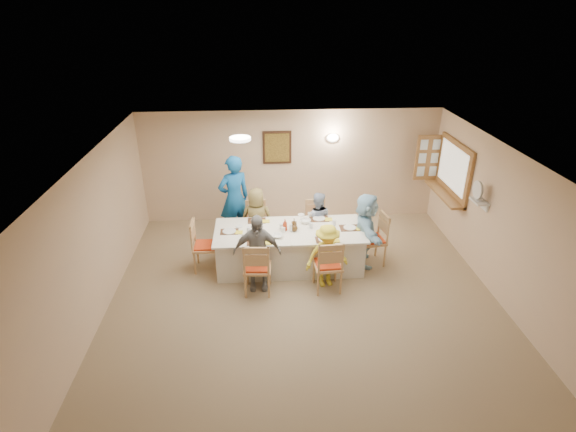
{
  "coord_description": "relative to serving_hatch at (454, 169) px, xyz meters",
  "views": [
    {
      "loc": [
        -0.68,
        -5.88,
        4.58
      ],
      "look_at": [
        -0.2,
        1.4,
        1.05
      ],
      "focal_mm": 28.0,
      "sensor_mm": 36.0,
      "label": 1
    }
  ],
  "objects": [
    {
      "name": "chair_front_left",
      "position": [
        -3.98,
        -1.79,
        -1.0
      ],
      "size": [
        0.51,
        0.51,
        1.0
      ],
      "primitive_type": null,
      "rotation": [
        0.0,
        0.0,
        3.08
      ],
      "color": "tan",
      "rests_on": "ground"
    },
    {
      "name": "diner_front_right",
      "position": [
        -2.78,
        -1.67,
        -0.91
      ],
      "size": [
        0.93,
        0.73,
        1.18
      ],
      "primitive_type": "imported",
      "rotation": [
        0.0,
        0.0,
        0.2
      ],
      "color": "yellow",
      "rests_on": "ground"
    },
    {
      "name": "condiment_ketchup",
      "position": [
        -3.47,
        -1.01,
        -0.63
      ],
      "size": [
        0.13,
        0.13,
        0.23
      ],
      "primitive_type": "imported",
      "rotation": [
        0.0,
        0.0,
        0.25
      ],
      "color": "#A82D0E",
      "rests_on": "dining_table"
    },
    {
      "name": "placemat_le",
      "position": [
        -4.48,
        -0.99,
        -0.74
      ],
      "size": [
        0.33,
        0.24,
        0.01
      ],
      "primitive_type": "cube",
      "color": "#472B19",
      "rests_on": "dining_table"
    },
    {
      "name": "teacup_a",
      "position": [
        -4.21,
        -1.34,
        -0.69
      ],
      "size": [
        0.15,
        0.15,
        0.09
      ],
      "primitive_type": "imported",
      "rotation": [
        0.0,
        0.0,
        0.15
      ],
      "color": "white",
      "rests_on": "dining_table"
    },
    {
      "name": "caregiver",
      "position": [
        -4.43,
        0.16,
        -0.58
      ],
      "size": [
        1.01,
        0.95,
        1.83
      ],
      "primitive_type": "imported",
      "rotation": [
        0.0,
        0.0,
        3.58
      ],
      "color": "#13579C",
      "rests_on": "ground"
    },
    {
      "name": "plate_le",
      "position": [
        -4.48,
        -0.99,
        -0.73
      ],
      "size": [
        0.24,
        0.24,
        0.02
      ],
      "primitive_type": "cylinder",
      "color": "white",
      "rests_on": "dining_table"
    },
    {
      "name": "serving_hatch",
      "position": [
        0.0,
        0.0,
        0.0
      ],
      "size": [
        0.06,
        1.5,
        1.15
      ],
      "primitive_type": "cube",
      "color": "#9D6C39",
      "rests_on": "room_walls"
    },
    {
      "name": "plate_br",
      "position": [
        -2.78,
        -0.57,
        -0.73
      ],
      "size": [
        0.24,
        0.24,
        0.01
      ],
      "primitive_type": "cylinder",
      "color": "white",
      "rests_on": "dining_table"
    },
    {
      "name": "chair_front_right",
      "position": [
        -2.78,
        -1.79,
        -1.0
      ],
      "size": [
        0.51,
        0.51,
        1.0
      ],
      "primitive_type": null,
      "rotation": [
        0.0,
        0.0,
        3.21
      ],
      "color": "tan",
      "rests_on": "ground"
    },
    {
      "name": "placemat_br",
      "position": [
        -2.78,
        -0.57,
        -0.74
      ],
      "size": [
        0.37,
        0.28,
        0.01
      ],
      "primitive_type": "cube",
      "color": "#472B19",
      "rests_on": "dining_table"
    },
    {
      "name": "chair_right_end",
      "position": [
        -1.83,
        -0.99,
        -0.99
      ],
      "size": [
        0.56,
        0.56,
        1.03
      ],
      "primitive_type": null,
      "rotation": [
        0.0,
        0.0,
        -1.41
      ],
      "color": "tan",
      "rests_on": "ground"
    },
    {
      "name": "chair_left_end",
      "position": [
        -4.93,
        -0.99,
        -1.0
      ],
      "size": [
        0.48,
        0.48,
        0.99
      ],
      "primitive_type": null,
      "rotation": [
        0.0,
        0.0,
        1.55
      ],
      "color": "tan",
      "rests_on": "ground"
    },
    {
      "name": "plate_fl",
      "position": [
        -3.98,
        -1.41,
        -0.73
      ],
      "size": [
        0.26,
        0.26,
        0.02
      ],
      "primitive_type": "cylinder",
      "color": "white",
      "rests_on": "dining_table"
    },
    {
      "name": "plate_bl",
      "position": [
        -3.98,
        -0.57,
        -0.73
      ],
      "size": [
        0.22,
        0.22,
        0.01
      ],
      "primitive_type": "cylinder",
      "color": "white",
      "rests_on": "dining_table"
    },
    {
      "name": "desk_fan",
      "position": [
        -0.11,
        -1.35,
        0.05
      ],
      "size": [
        0.3,
        0.3,
        0.28
      ],
      "primitive_type": null,
      "color": "#A5A5A8",
      "rests_on": "fan_shelf"
    },
    {
      "name": "napkin_fr",
      "position": [
        -2.6,
        -1.46,
        -0.73
      ],
      "size": [
        0.14,
        0.14,
        0.01
      ],
      "primitive_type": "cube",
      "color": "yellow",
      "rests_on": "dining_table"
    },
    {
      "name": "placemat_fr",
      "position": [
        -2.78,
        -1.41,
        -0.74
      ],
      "size": [
        0.34,
        0.25,
        0.01
      ],
      "primitive_type": "cube",
      "color": "#472B19",
      "rests_on": "dining_table"
    },
    {
      "name": "condiment_brown",
      "position": [
        -3.3,
        -0.96,
        -0.64
      ],
      "size": [
        0.11,
        0.11,
        0.21
      ],
      "primitive_type": "imported",
      "rotation": [
        0.0,
        0.0,
        -0.07
      ],
      "color": "#493013",
      "rests_on": "dining_table"
    },
    {
      "name": "condiment_malt",
      "position": [
        -3.3,
        -1.03,
        -0.66
      ],
      "size": [
        0.15,
        0.15,
        0.17
      ],
      "primitive_type": "imported",
      "rotation": [
        0.0,
        0.0,
        0.08
      ],
      "color": "#493013",
      "rests_on": "dining_table"
    },
    {
      "name": "wall_sconce",
      "position": [
        -2.31,
        1.04,
        0.4
      ],
      "size": [
        0.26,
        0.09,
        0.18
      ],
      "primitive_type": "ellipsoid",
      "color": "white",
      "rests_on": "room_walls"
    },
    {
      "name": "dining_table",
      "position": [
        -3.38,
        -0.99,
        -1.12
      ],
      "size": [
        2.75,
        1.17,
        0.76
      ],
      "primitive_type": "cube",
      "color": "silver",
      "rests_on": "ground"
    },
    {
      "name": "wall_picture",
      "position": [
        -3.51,
        1.06,
        0.2
      ],
      "size": [
        0.62,
        0.05,
        0.72
      ],
      "color": "#3D2115",
      "rests_on": "room_walls"
    },
    {
      "name": "ground",
      "position": [
        -3.21,
        -2.4,
        -1.5
      ],
      "size": [
        7.0,
        7.0,
        0.0
      ],
      "primitive_type": "plane",
      "color": "tan"
    },
    {
      "name": "napkin_re",
      "position": [
        -2.08,
        -1.04,
        -0.73
      ],
      "size": [
        0.14,
        0.14,
        0.01
      ],
      "primitive_type": "cube",
      "color": "yellow",
      "rests_on": "dining_table"
    },
    {
      "name": "chair_back_right",
      "position": [
        -2.78,
        -0.19,
        -1.03
      ],
      "size": [
        0.46,
        0.46,
        0.93
      ],
      "primitive_type": null,
      "rotation": [
        0.0,
        0.0,
        0.03
      ],
      "color": "tan",
      "rests_on": "ground"
    },
    {
      "name": "room_walls",
      "position": [
        -3.21,
        -2.4,
        0.01
      ],
      "size": [
        7.0,
        7.0,
        7.0
      ],
      "color": "beige",
      "rests_on": "ground"
    },
    {
      "name": "bowl_b",
      "position": [
        -3.06,
        -0.71,
        -0.71
      ],
      "size": [
        0.31,
        0.31,
        0.06
      ],
      "primitive_type": "imported",
      "rotation": [
        0.0,
        0.0,
        -0.25
      ],
      "color": "white",
      "rests_on": "dining_table"
    },
    {
      "name": "drinking_glass",
      "position": [
        -3.53,
        -0.94,
        -0.68
      ],
      "size": [
        0.06,
        0.06,
        0.1
      ],
      "primitive_type": "cylinder",
      "color": "silver",
      "rests_on": "dining_table"
    },
    {
      "name": "napkin_bl",
      "position": [
        -3.8,
        -0.62,
        -0.73
      ],
      "size": [
        0.13,
        0.13,
        0.01
      ],
      "primitive_type": "cube",
      "color": "yellow",
      "rests_on": "dining_table"
    },
    {
      "name": "shutter_door",
      "position": [
        -0.26,
        0.76,
        0.0
      ],
      "size": [
        0.55,
        0.04,
        1.0
      ],
      "primitive_type": "cube",
      "color": "#9D6C39",
      "rests_on": "room_walls"
    },
    {
      "name": "ceiling_light",
      "position": [
        -4.21,
        -0.9,
        0.97
      ],
      "size": [
        0.36,
        0.36,
        0.05
      ],
      "primitive_type": "cylinder",
      "color": "white",
      "rests_on": "room_walls"
    },
    {
      "name": "plate_re",
      "position": [
        -2.26,
        -0.99,
        -0.73
      ],
      "size": [
        0.23,
        0.23,
        0.01
      ],
      "primitive_type": "cylinder",
      "color": "white",
      "rests_on": "dining_table"
    },
    {
      "name": "napkin_fl",
      "position": [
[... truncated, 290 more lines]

